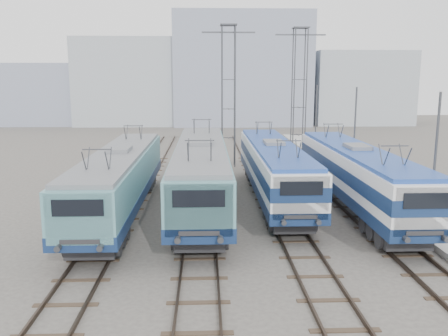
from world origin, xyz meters
TOP-DOWN VIEW (x-y plane):
  - ground at (0.00, 0.00)m, footprint 160.00×160.00m
  - platform at (10.20, 8.00)m, footprint 4.00×70.00m
  - locomotive_far_left at (-6.75, 6.79)m, footprint 2.81×17.72m
  - locomotive_center_left at (-2.25, 7.91)m, footprint 2.98×18.83m
  - locomotive_center_right at (2.25, 9.72)m, footprint 2.78×17.57m
  - locomotive_far_right at (6.75, 7.36)m, footprint 2.82×17.80m
  - catenary_tower_west at (0.00, 22.00)m, footprint 4.50×1.20m
  - catenary_tower_east at (6.50, 24.00)m, footprint 4.50×1.20m
  - mast_front at (8.60, 2.00)m, footprint 0.12×0.12m
  - mast_mid at (8.60, 14.00)m, footprint 0.12×0.12m
  - mast_rear at (8.60, 26.00)m, footprint 0.12×0.12m
  - building_west at (-14.00, 62.00)m, footprint 18.00×12.00m
  - building_center at (4.00, 62.00)m, footprint 22.00×14.00m
  - building_east at (24.00, 62.00)m, footprint 16.00×12.00m
  - building_far_west at (-30.00, 62.00)m, footprint 14.00×10.00m

SIDE VIEW (x-z plane):
  - ground at x=0.00m, z-range 0.00..0.00m
  - platform at x=10.20m, z-range 0.00..0.30m
  - locomotive_far_left at x=-6.75m, z-range 0.54..3.88m
  - locomotive_center_right at x=2.25m, z-range 0.60..3.90m
  - locomotive_far_right at x=6.75m, z-range 0.60..3.95m
  - locomotive_center_left at x=-2.25m, z-range 0.57..4.11m
  - mast_front at x=8.60m, z-range 0.00..7.00m
  - mast_mid at x=8.60m, z-range 0.00..7.00m
  - mast_rear at x=8.60m, z-range 0.00..7.00m
  - building_far_west at x=-30.00m, z-range 0.00..10.00m
  - building_east at x=24.00m, z-range 0.00..12.00m
  - catenary_tower_west at x=0.00m, z-range 0.64..12.64m
  - catenary_tower_east at x=6.50m, z-range 0.64..12.64m
  - building_west at x=-14.00m, z-range 0.00..14.00m
  - building_center at x=4.00m, z-range 0.00..18.00m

